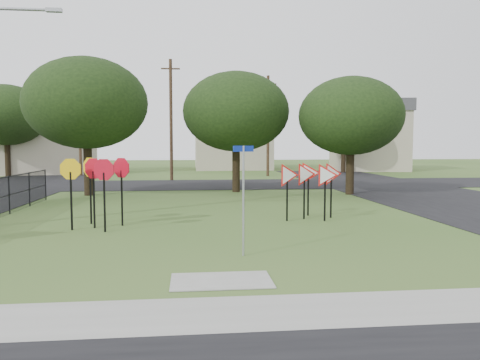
% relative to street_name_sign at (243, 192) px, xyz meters
% --- Properties ---
extents(ground, '(140.00, 140.00, 0.00)m').
position_rel_street_name_sign_xyz_m(ground, '(-0.68, 0.31, -1.56)').
color(ground, '#375720').
extents(sidewalk, '(30.00, 1.60, 0.02)m').
position_rel_street_name_sign_xyz_m(sidewalk, '(-0.68, -3.89, -1.55)').
color(sidewalk, gray).
rests_on(sidewalk, ground).
extents(planting_strip, '(30.00, 0.80, 0.02)m').
position_rel_street_name_sign_xyz_m(planting_strip, '(-0.68, -5.09, -1.55)').
color(planting_strip, '#375720').
rests_on(planting_strip, ground).
extents(street_right, '(8.00, 50.00, 0.02)m').
position_rel_street_name_sign_xyz_m(street_right, '(11.32, 10.31, -1.55)').
color(street_right, black).
rests_on(street_right, ground).
extents(street_far, '(60.00, 8.00, 0.02)m').
position_rel_street_name_sign_xyz_m(street_far, '(-0.68, 20.31, -1.55)').
color(street_far, black).
rests_on(street_far, ground).
extents(curb_pad, '(2.00, 1.20, 0.02)m').
position_rel_street_name_sign_xyz_m(curb_pad, '(-0.68, -2.09, -1.55)').
color(curb_pad, gray).
rests_on(curb_pad, ground).
extents(street_name_sign, '(0.52, 0.23, 2.68)m').
position_rel_street_name_sign_xyz_m(street_name_sign, '(0.00, 0.00, 0.00)').
color(street_name_sign, '#9B9DA3').
rests_on(street_name_sign, ground).
extents(stop_sign_cluster, '(2.13, 1.93, 2.29)m').
position_rel_street_name_sign_xyz_m(stop_sign_cluster, '(-4.30, 4.30, 0.15)').
color(stop_sign_cluster, black).
rests_on(stop_sign_cluster, ground).
extents(yield_sign_cluster, '(2.63, 1.45, 2.09)m').
position_rel_street_name_sign_xyz_m(yield_sign_cluster, '(3.09, 5.36, -0.01)').
color(yield_sign_cluster, black).
rests_on(yield_sign_cluster, ground).
extents(far_pole_a, '(1.40, 0.24, 9.00)m').
position_rel_street_name_sign_xyz_m(far_pole_a, '(-2.68, 24.31, 3.04)').
color(far_pole_a, '#463120').
rests_on(far_pole_a, ground).
extents(far_pole_b, '(1.40, 0.24, 8.50)m').
position_rel_street_name_sign_xyz_m(far_pole_b, '(5.32, 28.31, 2.79)').
color(far_pole_b, '#463120').
rests_on(far_pole_b, ground).
extents(far_pole_c, '(1.40, 0.24, 9.00)m').
position_rel_street_name_sign_xyz_m(far_pole_c, '(-10.68, 30.31, 3.04)').
color(far_pole_c, '#463120').
rests_on(far_pole_c, ground).
extents(house_left, '(10.58, 8.88, 7.20)m').
position_rel_street_name_sign_xyz_m(house_left, '(-14.68, 34.31, 2.09)').
color(house_left, '#BAAF95').
rests_on(house_left, ground).
extents(house_mid, '(8.40, 8.40, 6.20)m').
position_rel_street_name_sign_xyz_m(house_mid, '(3.32, 40.31, 1.59)').
color(house_mid, '#BAAF95').
rests_on(house_mid, ground).
extents(house_right, '(8.30, 8.30, 7.20)m').
position_rel_street_name_sign_xyz_m(house_right, '(17.32, 36.31, 2.09)').
color(house_right, '#BAAF95').
rests_on(house_right, ground).
extents(tree_near_left, '(6.40, 6.40, 7.27)m').
position_rel_street_name_sign_xyz_m(tree_near_left, '(-6.68, 14.31, 3.30)').
color(tree_near_left, black).
rests_on(tree_near_left, ground).
extents(tree_near_mid, '(6.00, 6.00, 6.80)m').
position_rel_street_name_sign_xyz_m(tree_near_mid, '(1.32, 15.31, 2.98)').
color(tree_near_mid, black).
rests_on(tree_near_mid, ground).
extents(tree_near_right, '(5.60, 5.60, 6.33)m').
position_rel_street_name_sign_xyz_m(tree_near_right, '(7.32, 13.31, 2.67)').
color(tree_near_right, black).
rests_on(tree_near_right, ground).
extents(tree_far_left, '(6.80, 6.80, 7.73)m').
position_rel_street_name_sign_xyz_m(tree_far_left, '(-16.68, 30.31, 3.61)').
color(tree_far_left, black).
rests_on(tree_far_left, ground).
extents(tree_far_right, '(6.00, 6.00, 6.80)m').
position_rel_street_name_sign_xyz_m(tree_far_right, '(13.32, 32.31, 2.98)').
color(tree_far_right, black).
rests_on(tree_far_right, ground).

